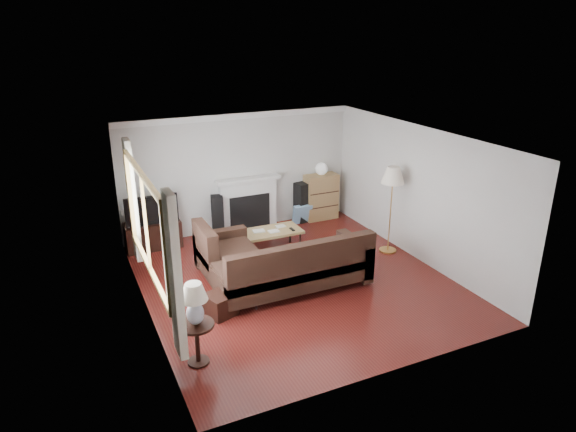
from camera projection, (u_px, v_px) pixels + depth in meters
name	position (u px, v px, depth m)	size (l,w,h in m)	color
room	(296.00, 213.00, 8.47)	(5.10, 5.60, 2.54)	#541712
window	(145.00, 223.00, 7.22)	(0.12, 2.74, 1.54)	olive
curtain_near	(175.00, 277.00, 6.01)	(0.10, 0.35, 2.10)	white
curtain_far	(133.00, 201.00, 8.59)	(0.10, 0.35, 2.10)	white
fireplace	(248.00, 203.00, 11.01)	(1.40, 0.26, 1.15)	white
tv_stand	(153.00, 235.00, 10.15)	(1.07, 0.48, 0.53)	black
television	(150.00, 208.00, 9.96)	(1.01, 0.13, 0.58)	black
speaker_left	(218.00, 216.00, 10.69)	(0.24, 0.29, 0.86)	black
speaker_right	(301.00, 202.00, 11.46)	(0.25, 0.30, 0.89)	black
bookshelf	(321.00, 197.00, 11.61)	(0.75, 0.36, 1.03)	olive
globe_lamp	(321.00, 169.00, 11.38)	(0.27, 0.27, 0.27)	white
sectional_sofa	(293.00, 264.00, 8.48)	(2.80, 2.05, 0.91)	black
coffee_table	(272.00, 240.00, 10.01)	(1.13, 0.62, 0.44)	#987B48
footstool	(220.00, 304.00, 7.81)	(0.41, 0.41, 0.35)	black
floor_lamp	(391.00, 210.00, 9.78)	(0.44, 0.44, 1.70)	#BE8A42
side_table	(197.00, 343.00, 6.65)	(0.47, 0.47, 0.59)	black
table_lamp	(195.00, 304.00, 6.45)	(0.35, 0.35, 0.57)	silver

